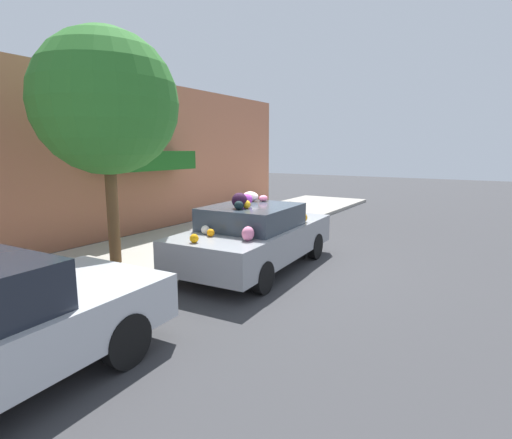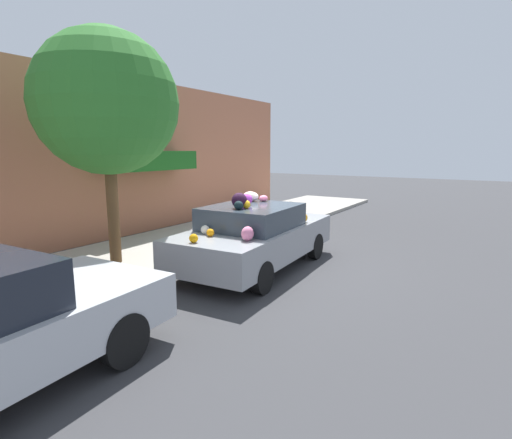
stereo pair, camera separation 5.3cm
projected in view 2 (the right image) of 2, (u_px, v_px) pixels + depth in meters
ground_plane at (252, 267)px, 8.60m from camera, size 60.00×60.00×0.00m
sidewalk_curb at (162, 248)px, 10.01m from camera, size 24.00×3.20×0.12m
building_facade at (102, 158)px, 10.85m from camera, size 18.00×1.20×4.53m
street_tree at (106, 103)px, 7.98m from camera, size 2.88×2.88×4.74m
fire_hydrant at (204, 233)px, 9.88m from camera, size 0.20×0.20×0.70m
art_car at (255, 235)px, 8.41m from camera, size 4.30×2.07×1.67m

